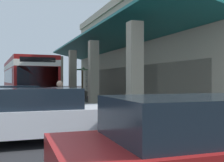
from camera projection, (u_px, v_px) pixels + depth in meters
name	position (u px, v px, depth m)	size (l,w,h in m)	color
ground	(139.00, 102.00, 21.66)	(120.00, 120.00, 0.00)	#262628
curb_strip	(83.00, 103.00, 20.26)	(29.10, 0.50, 0.12)	#9E998E
plaza_building	(197.00, 52.00, 23.51)	(24.55, 17.06, 7.99)	#B2A88E
transit_bus	(26.00, 78.00, 20.95)	(11.34, 3.24, 3.34)	maroon
parked_sedan_red	(210.00, 149.00, 3.93)	(2.50, 4.44, 1.47)	maroon
parked_sedan_charcoal	(9.00, 104.00, 11.03)	(2.47, 4.42, 1.47)	#232328
parked_sedan_white	(39.00, 115.00, 7.77)	(2.44, 4.40, 1.47)	silver
pedestrian	(60.00, 102.00, 9.95)	(0.50, 0.52, 1.67)	#38383D
potted_palm	(82.00, 90.00, 27.13)	(1.53, 1.99, 2.89)	gray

